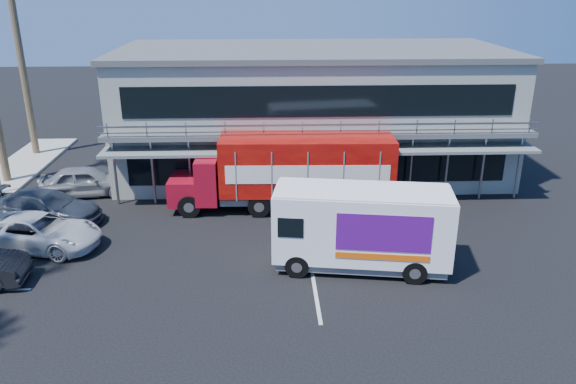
{
  "coord_description": "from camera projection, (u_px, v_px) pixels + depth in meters",
  "views": [
    {
      "loc": [
        0.21,
        -18.13,
        10.97
      ],
      "look_at": [
        1.16,
        4.73,
        2.3
      ],
      "focal_mm": 35.0,
      "sensor_mm": 36.0,
      "label": 1
    }
  ],
  "objects": [
    {
      "name": "white_van",
      "position": [
        361.0,
        227.0,
        22.21
      ],
      "size": [
        7.18,
        3.39,
        3.37
      ],
      "rotation": [
        0.0,
        0.0,
        -0.15
      ],
      "color": "white",
      "rests_on": "ground"
    },
    {
      "name": "parked_car_e",
      "position": [
        86.0,
        181.0,
        30.25
      ],
      "size": [
        5.02,
        2.66,
        1.63
      ],
      "primitive_type": "imported",
      "rotation": [
        0.0,
        0.0,
        1.73
      ],
      "color": "gray",
      "rests_on": "ground"
    },
    {
      "name": "building",
      "position": [
        312.0,
        110.0,
        33.6
      ],
      "size": [
        22.4,
        12.0,
        7.3
      ],
      "color": "#969A8D",
      "rests_on": "ground"
    },
    {
      "name": "parked_car_d",
      "position": [
        46.0,
        207.0,
        26.81
      ],
      "size": [
        5.74,
        3.26,
        1.57
      ],
      "primitive_type": "imported",
      "rotation": [
        0.0,
        0.0,
        1.36
      ],
      "color": "#303741",
      "rests_on": "ground"
    },
    {
      "name": "parked_car_c",
      "position": [
        39.0,
        232.0,
        24.29
      ],
      "size": [
        5.82,
        3.66,
        1.5
      ],
      "primitive_type": "imported",
      "rotation": [
        0.0,
        0.0,
        1.34
      ],
      "color": "silver",
      "rests_on": "ground"
    },
    {
      "name": "ground",
      "position": [
        262.0,
        295.0,
        20.82
      ],
      "size": [
        120.0,
        120.0,
        0.0
      ],
      "primitive_type": "plane",
      "color": "black",
      "rests_on": "ground"
    },
    {
      "name": "red_truck",
      "position": [
        291.0,
        170.0,
        28.11
      ],
      "size": [
        11.23,
        2.99,
        3.76
      ],
      "rotation": [
        0.0,
        0.0,
        -0.03
      ],
      "color": "maroon",
      "rests_on": "ground"
    }
  ]
}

